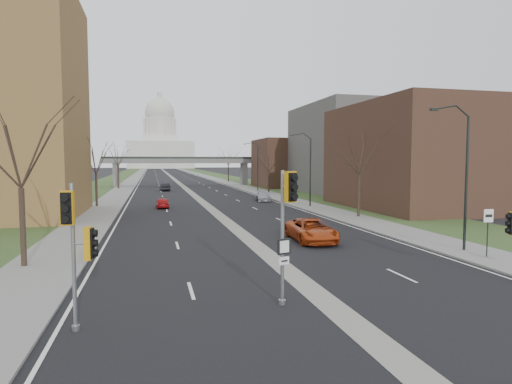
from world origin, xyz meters
name	(u,v)px	position (x,y,z in m)	size (l,w,h in m)	color
ground	(320,297)	(0.00, 0.00, 0.00)	(700.00, 700.00, 0.00)	black
road_surface	(170,175)	(0.00, 150.00, 0.01)	(20.00, 600.00, 0.01)	black
median_strip	(170,175)	(0.00, 150.00, 0.00)	(1.20, 600.00, 0.02)	gray
sidewalk_right	(201,175)	(12.00, 150.00, 0.06)	(4.00, 600.00, 0.12)	gray
sidewalk_left	(137,176)	(-12.00, 150.00, 0.06)	(4.00, 600.00, 0.12)	gray
grass_verge_right	(217,175)	(18.00, 150.00, 0.05)	(8.00, 600.00, 0.10)	#2E4720
grass_verge_left	(120,176)	(-18.00, 150.00, 0.05)	(8.00, 600.00, 0.10)	#2E4720
commercial_block_near	(421,157)	(24.00, 28.00, 6.00)	(16.00, 20.00, 12.00)	#492F22
commercial_block_mid	(357,149)	(28.00, 52.00, 7.50)	(18.00, 22.00, 15.00)	#52504A
commercial_block_far	(291,163)	(22.00, 70.00, 5.00)	(14.00, 14.00, 10.00)	#492F22
pedestrian_bridge	(182,164)	(0.00, 80.00, 4.84)	(34.00, 3.00, 6.45)	slate
capitol	(160,144)	(0.00, 320.00, 18.60)	(48.00, 42.00, 55.75)	silver
streetlight_near	(456,136)	(10.99, 6.00, 6.95)	(2.61, 0.20, 8.70)	black
streetlight_mid	(304,149)	(10.99, 32.00, 6.95)	(2.61, 0.20, 8.70)	black
streetlight_far	(253,153)	(10.99, 58.00, 6.95)	(2.61, 0.20, 8.70)	black
tree_left_a	(19,138)	(-13.00, 8.00, 6.64)	(7.20, 7.20, 9.40)	#382B21
tree_left_b	(95,155)	(-13.00, 38.00, 6.23)	(6.75, 6.75, 8.81)	#382B21
tree_left_c	(118,153)	(-13.00, 72.00, 7.04)	(7.65, 7.65, 9.99)	#382B21
tree_right_a	(360,149)	(13.00, 22.00, 6.64)	(7.20, 7.20, 9.40)	#382B21
tree_right_b	(269,159)	(13.00, 55.00, 5.82)	(6.30, 6.30, 8.22)	#382B21
tree_right_c	(228,155)	(13.00, 95.00, 7.04)	(7.65, 7.65, 9.99)	#382B21
signal_pole_left	(77,236)	(-8.86, -1.58, 3.14)	(0.94, 0.82, 4.80)	gray
signal_pole_median	(287,213)	(-1.67, -0.82, 3.59)	(0.70, 0.86, 5.15)	gray
speed_limit_sign	(488,224)	(11.77, 4.16, 1.96)	(0.58, 0.09, 2.68)	black
car_left_near	(163,203)	(-5.38, 35.14, 0.61)	(1.44, 3.57, 1.22)	#B11416
car_left_far	(165,187)	(-4.25, 64.51, 0.71)	(1.50, 4.31, 1.42)	black
car_right_near	(311,230)	(4.04, 11.43, 0.76)	(2.54, 5.50, 1.53)	#AF3C12
car_right_mid	(263,196)	(8.28, 40.81, 0.66)	(1.84, 4.53, 1.32)	#97989E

